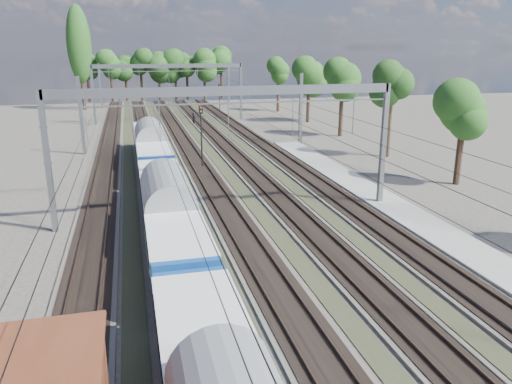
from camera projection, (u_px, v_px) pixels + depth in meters
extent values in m
cube|color=#47423A|center=(105.00, 173.00, 46.83)|extent=(3.00, 130.00, 0.15)
cube|color=black|center=(105.00, 172.00, 46.81)|extent=(2.50, 130.00, 0.06)
cube|color=#473326|center=(96.00, 172.00, 46.61)|extent=(0.08, 130.00, 0.14)
cube|color=#473326|center=(112.00, 171.00, 46.95)|extent=(0.08, 130.00, 0.14)
cube|color=#47423A|center=(153.00, 170.00, 47.89)|extent=(3.00, 130.00, 0.15)
cube|color=black|center=(153.00, 169.00, 47.87)|extent=(2.50, 130.00, 0.06)
cube|color=#473326|center=(146.00, 169.00, 47.67)|extent=(0.08, 130.00, 0.14)
cube|color=#473326|center=(161.00, 168.00, 48.01)|extent=(0.08, 130.00, 0.14)
cube|color=#47423A|center=(200.00, 168.00, 48.95)|extent=(3.00, 130.00, 0.15)
cube|color=black|center=(200.00, 167.00, 48.93)|extent=(2.50, 130.00, 0.06)
cube|color=#473326|center=(192.00, 166.00, 48.73)|extent=(0.08, 130.00, 0.14)
cube|color=#473326|center=(207.00, 165.00, 49.07)|extent=(0.08, 130.00, 0.14)
cube|color=#47423A|center=(244.00, 165.00, 50.01)|extent=(3.00, 130.00, 0.15)
cube|color=black|center=(244.00, 164.00, 49.99)|extent=(2.50, 130.00, 0.06)
cube|color=#473326|center=(237.00, 164.00, 49.79)|extent=(0.08, 130.00, 0.14)
cube|color=#473326|center=(251.00, 163.00, 50.13)|extent=(0.08, 130.00, 0.14)
cube|color=#47423A|center=(287.00, 163.00, 51.07)|extent=(3.00, 130.00, 0.15)
cube|color=black|center=(287.00, 162.00, 51.05)|extent=(2.50, 130.00, 0.06)
cube|color=#473326|center=(281.00, 161.00, 50.85)|extent=(0.08, 130.00, 0.14)
cube|color=#473326|center=(294.00, 160.00, 51.19)|extent=(0.08, 130.00, 0.14)
cube|color=#2F2C1E|center=(129.00, 172.00, 47.38)|extent=(1.10, 130.00, 0.05)
cube|color=#2F2C1E|center=(177.00, 170.00, 48.44)|extent=(1.10, 130.00, 0.05)
cube|color=#2F2C1E|center=(222.00, 167.00, 49.50)|extent=(1.10, 130.00, 0.05)
cube|color=#2F2C1E|center=(266.00, 164.00, 50.56)|extent=(1.10, 130.00, 0.05)
cube|color=gray|center=(470.00, 253.00, 28.48)|extent=(3.00, 70.00, 0.30)
cube|color=slate|center=(48.00, 163.00, 31.05)|extent=(0.35, 0.35, 9.00)
cube|color=slate|center=(383.00, 146.00, 36.46)|extent=(0.35, 0.35, 9.00)
cube|color=slate|center=(228.00, 91.00, 32.58)|extent=(23.00, 0.35, 0.60)
cube|color=slate|center=(93.00, 95.00, 75.74)|extent=(0.35, 0.35, 9.00)
cube|color=slate|center=(241.00, 92.00, 81.15)|extent=(0.35, 0.35, 9.00)
cube|color=slate|center=(168.00, 66.00, 77.27)|extent=(23.00, 0.35, 0.60)
cube|color=slate|center=(81.00, 116.00, 54.39)|extent=(0.35, 0.35, 8.50)
cube|color=slate|center=(100.00, 86.00, 96.29)|extent=(0.35, 0.35, 8.50)
cube|color=slate|center=(301.00, 109.00, 60.35)|extent=(0.35, 0.35, 8.50)
cube|color=slate|center=(229.00, 84.00, 102.25)|extent=(0.35, 0.35, 8.50)
cylinder|color=black|center=(100.00, 115.00, 45.32)|extent=(0.03, 130.00, 0.03)
cylinder|color=black|center=(98.00, 103.00, 45.01)|extent=(0.03, 130.00, 0.03)
cylinder|color=black|center=(150.00, 114.00, 46.38)|extent=(0.03, 130.00, 0.03)
cylinder|color=black|center=(149.00, 102.00, 46.07)|extent=(0.03, 130.00, 0.03)
cylinder|color=black|center=(198.00, 112.00, 47.44)|extent=(0.03, 130.00, 0.03)
cylinder|color=black|center=(198.00, 101.00, 47.14)|extent=(0.03, 130.00, 0.03)
cylinder|color=black|center=(244.00, 111.00, 48.50)|extent=(0.03, 130.00, 0.03)
cylinder|color=black|center=(244.00, 99.00, 48.20)|extent=(0.03, 130.00, 0.03)
cylinder|color=black|center=(288.00, 110.00, 49.56)|extent=(0.03, 130.00, 0.03)
cylinder|color=black|center=(288.00, 98.00, 49.26)|extent=(0.03, 130.00, 0.03)
cylinder|color=black|center=(89.00, 88.00, 108.28)|extent=(0.56, 0.56, 5.97)
sphere|color=#223E16|center=(87.00, 65.00, 106.95)|extent=(4.37, 4.37, 4.37)
cylinder|color=black|center=(112.00, 85.00, 108.99)|extent=(0.56, 0.56, 7.23)
sphere|color=#223E16|center=(110.00, 57.00, 107.38)|extent=(4.28, 4.28, 4.28)
cylinder|color=black|center=(128.00, 87.00, 109.47)|extent=(0.56, 0.56, 6.36)
sphere|color=#223E16|center=(126.00, 63.00, 108.05)|extent=(4.73, 4.73, 4.73)
cylinder|color=black|center=(145.00, 84.00, 108.95)|extent=(0.56, 0.56, 7.46)
sphere|color=#223E16|center=(143.00, 56.00, 107.29)|extent=(4.34, 4.34, 4.34)
cylinder|color=black|center=(158.00, 84.00, 110.15)|extent=(0.56, 0.56, 7.20)
sphere|color=#223E16|center=(157.00, 57.00, 108.54)|extent=(4.99, 4.99, 4.99)
cylinder|color=black|center=(178.00, 86.00, 111.34)|extent=(0.56, 0.56, 6.41)
sphere|color=#223E16|center=(177.00, 62.00, 109.91)|extent=(5.04, 5.04, 5.04)
cylinder|color=black|center=(192.00, 85.00, 110.84)|extent=(0.56, 0.56, 6.81)
sphere|color=#223E16|center=(191.00, 60.00, 109.32)|extent=(4.78, 4.78, 4.78)
cylinder|color=black|center=(207.00, 86.00, 114.73)|extent=(0.56, 0.56, 5.73)
sphere|color=#223E16|center=(206.00, 66.00, 113.46)|extent=(4.09, 4.09, 4.09)
cylinder|color=black|center=(222.00, 87.00, 113.41)|extent=(0.56, 0.56, 5.51)
sphere|color=#223E16|center=(222.00, 67.00, 112.18)|extent=(4.84, 4.84, 4.84)
cylinder|color=black|center=(456.00, 153.00, 41.47)|extent=(0.56, 0.56, 5.90)
sphere|color=#223E16|center=(463.00, 96.00, 40.16)|extent=(4.66, 4.66, 4.66)
cylinder|color=black|center=(382.00, 132.00, 54.27)|extent=(0.56, 0.56, 5.10)
sphere|color=#223E16|center=(385.00, 94.00, 53.13)|extent=(3.88, 3.88, 3.88)
cylinder|color=black|center=(327.00, 112.00, 67.77)|extent=(0.56, 0.56, 5.98)
sphere|color=#223E16|center=(328.00, 76.00, 66.44)|extent=(4.06, 4.06, 4.06)
cylinder|color=black|center=(306.00, 104.00, 79.96)|extent=(0.56, 0.56, 5.41)
sphere|color=#223E16|center=(307.00, 76.00, 78.75)|extent=(4.04, 4.04, 4.04)
cylinder|color=black|center=(278.00, 96.00, 93.75)|extent=(0.56, 0.56, 5.16)
sphere|color=#223E16|center=(278.00, 74.00, 92.60)|extent=(4.57, 4.57, 4.57)
cylinder|color=black|center=(81.00, 67.00, 92.67)|extent=(0.70, 0.70, 16.00)
ellipsoid|color=#24531B|center=(79.00, 44.00, 91.56)|extent=(4.40, 4.40, 14.08)
cube|color=black|center=(202.00, 371.00, 17.41)|extent=(2.04, 3.06, 0.82)
cube|color=black|center=(182.00, 286.00, 23.66)|extent=(2.04, 3.06, 0.82)
cube|color=black|center=(161.00, 200.00, 36.95)|extent=(2.04, 3.06, 0.82)
cube|color=#0F4D92|center=(168.00, 209.00, 29.88)|extent=(2.85, 20.38, 1.94)
cube|color=silver|center=(168.00, 201.00, 29.74)|extent=(2.93, 19.57, 0.97)
cube|color=black|center=(192.00, 200.00, 30.09)|extent=(0.04, 17.32, 0.71)
cube|color=#F1F00C|center=(175.00, 245.00, 25.85)|extent=(2.96, 5.71, 0.71)
cylinder|color=gray|center=(167.00, 194.00, 29.61)|extent=(2.89, 20.38, 2.89)
cube|color=black|center=(156.00, 178.00, 43.20)|extent=(2.04, 3.06, 0.82)
cube|color=black|center=(149.00, 147.00, 56.48)|extent=(2.04, 3.06, 0.82)
cube|color=#0F4D92|center=(151.00, 145.00, 49.41)|extent=(2.85, 20.38, 1.94)
cube|color=silver|center=(151.00, 140.00, 49.27)|extent=(2.93, 19.57, 0.97)
cube|color=black|center=(166.00, 140.00, 49.62)|extent=(0.04, 17.32, 0.71)
cube|color=#F1F00C|center=(154.00, 160.00, 45.38)|extent=(2.96, 5.71, 0.71)
cylinder|color=gray|center=(150.00, 136.00, 49.14)|extent=(2.89, 20.38, 2.89)
imported|color=black|center=(194.00, 118.00, 76.46)|extent=(0.72, 0.84, 1.94)
cylinder|color=black|center=(202.00, 141.00, 48.50)|extent=(0.15, 0.15, 5.34)
cube|color=black|center=(201.00, 110.00, 47.65)|extent=(0.38, 0.25, 0.75)
sphere|color=red|center=(201.00, 108.00, 47.46)|extent=(0.17, 0.17, 0.17)
sphere|color=#0C9919|center=(201.00, 111.00, 47.57)|extent=(0.17, 0.17, 0.17)
cylinder|color=black|center=(219.00, 99.00, 92.22)|extent=(0.12, 0.12, 4.41)
cube|color=black|center=(219.00, 86.00, 91.52)|extent=(0.36, 0.30, 0.62)
sphere|color=red|center=(219.00, 85.00, 91.37)|extent=(0.14, 0.14, 0.14)
sphere|color=#0C9919|center=(219.00, 86.00, 91.45)|extent=(0.14, 0.14, 0.14)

